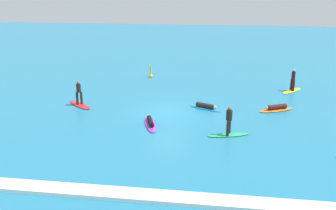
{
  "coord_description": "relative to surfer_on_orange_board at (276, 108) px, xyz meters",
  "views": [
    {
      "loc": [
        3.4,
        -24.05,
        8.32
      ],
      "look_at": [
        0.0,
        0.0,
        0.5
      ],
      "focal_mm": 39.79,
      "sensor_mm": 36.0,
      "label": 1
    }
  ],
  "objects": [
    {
      "name": "surfer_on_green_board",
      "position": [
        -3.38,
        -5.07,
        0.39
      ],
      "size": [
        2.54,
        1.26,
        1.76
      ],
      "rotation": [
        0.0,
        0.0,
        3.44
      ],
      "color": "#23B266",
      "rests_on": "ground_plane"
    },
    {
      "name": "surfer_on_red_board",
      "position": [
        -14.02,
        -0.78,
        0.29
      ],
      "size": [
        2.54,
        2.36,
        1.82
      ],
      "rotation": [
        0.0,
        0.0,
        5.56
      ],
      "color": "red",
      "rests_on": "ground_plane"
    },
    {
      "name": "surfer_on_blue_board",
      "position": [
        -4.9,
        -0.32,
        0.01
      ],
      "size": [
        2.48,
        1.65,
        0.4
      ],
      "rotation": [
        0.0,
        0.0,
        5.82
      ],
      "color": "#1E8CD1",
      "rests_on": "ground_plane"
    },
    {
      "name": "ground_plane",
      "position": [
        -7.45,
        -1.35,
        -0.15
      ],
      "size": [
        120.0,
        120.0,
        0.0
      ],
      "primitive_type": "plane",
      "color": "teal",
      "rests_on": "ground"
    },
    {
      "name": "wave_crest",
      "position": [
        -7.45,
        -12.29,
        -0.06
      ],
      "size": [
        20.75,
        0.9,
        0.18
      ],
      "primitive_type": "cube",
      "color": "white",
      "rests_on": "ground_plane"
    },
    {
      "name": "marker_buoy",
      "position": [
        -10.51,
        8.54,
        0.05
      ],
      "size": [
        0.39,
        0.39,
        1.18
      ],
      "color": "yellow",
      "rests_on": "ground_plane"
    },
    {
      "name": "surfer_on_orange_board",
      "position": [
        0.0,
        0.0,
        0.0
      ],
      "size": [
        2.71,
        1.86,
        0.44
      ],
      "rotation": [
        0.0,
        0.0,
        3.61
      ],
      "color": "orange",
      "rests_on": "ground_plane"
    },
    {
      "name": "surfer_on_purple_board",
      "position": [
        -8.2,
        -3.94,
        -0.02
      ],
      "size": [
        1.49,
        3.02,
        0.39
      ],
      "rotation": [
        0.0,
        0.0,
        1.87
      ],
      "color": "purple",
      "rests_on": "ground_plane"
    },
    {
      "name": "surfer_on_yellow_board",
      "position": [
        1.95,
        5.31,
        0.36
      ],
      "size": [
        2.14,
        2.45,
        1.88
      ],
      "rotation": [
        0.0,
        0.0,
        4.03
      ],
      "color": "yellow",
      "rests_on": "ground_plane"
    }
  ]
}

